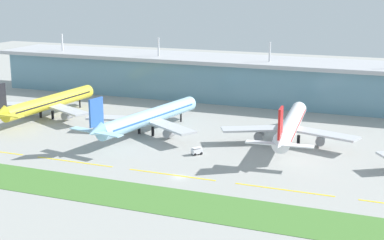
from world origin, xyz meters
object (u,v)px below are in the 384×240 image
Objects in this scene: airliner_near_middle at (148,117)px; airliner_far_middle at (290,126)px; baggage_cart at (197,151)px; airliner_nearest at (48,103)px.

airliner_near_middle is 52.96m from airliner_far_middle.
airliner_near_middle is at bearing 146.27° from baggage_cart.
airliner_near_middle is at bearing -9.42° from airliner_nearest.
airliner_far_middle is at bearing 7.66° from airliner_near_middle.
baggage_cart is at bearing -18.67° from airliner_nearest.
airliner_far_middle is (52.49, 7.06, -0.00)m from airliner_near_middle.
airliner_nearest is 1.00× the size of airliner_far_middle.
airliner_nearest is 103.19m from airliner_far_middle.
baggage_cart is (26.47, -17.67, -5.19)m from airliner_near_middle.
baggage_cart is at bearing -136.45° from airliner_far_middle.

